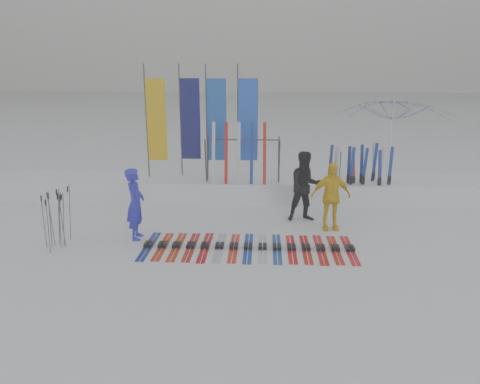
# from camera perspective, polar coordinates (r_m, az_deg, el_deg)

# --- Properties ---
(ground) EXTENTS (120.00, 120.00, 0.00)m
(ground) POSITION_cam_1_polar(r_m,az_deg,el_deg) (9.33, -1.76, -8.51)
(ground) COLOR white
(ground) RESTS_ON ground
(snow_bank) EXTENTS (14.00, 1.60, 0.60)m
(snow_bank) POSITION_cam_1_polar(r_m,az_deg,el_deg) (13.58, -0.18, 0.48)
(snow_bank) COLOR white
(snow_bank) RESTS_ON ground
(person_blue) EXTENTS (0.44, 0.62, 1.61)m
(person_blue) POSITION_cam_1_polar(r_m,az_deg,el_deg) (10.54, -12.63, -1.42)
(person_blue) COLOR #2125C5
(person_blue) RESTS_ON ground
(person_black) EXTENTS (0.95, 0.80, 1.74)m
(person_black) POSITION_cam_1_polar(r_m,az_deg,el_deg) (11.59, 7.97, 0.66)
(person_black) COLOR black
(person_black) RESTS_ON ground
(person_yellow) EXTENTS (0.98, 0.50, 1.60)m
(person_yellow) POSITION_cam_1_polar(r_m,az_deg,el_deg) (11.08, 11.00, -0.53)
(person_yellow) COLOR yellow
(person_yellow) RESTS_ON ground
(tent_canopy) EXTENTS (3.88, 3.93, 2.94)m
(tent_canopy) POSITION_cam_1_polar(r_m,az_deg,el_deg) (14.13, 17.93, 5.19)
(tent_canopy) COLOR white
(tent_canopy) RESTS_ON ground
(ski_row) EXTENTS (4.43, 1.69, 0.07)m
(ski_row) POSITION_cam_1_polar(r_m,az_deg,el_deg) (9.97, 0.98, -6.70)
(ski_row) COLOR navy
(ski_row) RESTS_ON ground
(pole_cluster) EXTENTS (0.48, 0.84, 1.26)m
(pole_cluster) POSITION_cam_1_polar(r_m,az_deg,el_deg) (10.63, -21.42, -3.13)
(pole_cluster) COLOR #595B60
(pole_cluster) RESTS_ON ground
(feather_flags) EXTENTS (3.18, 0.26, 3.20)m
(feather_flags) POSITION_cam_1_polar(r_m,az_deg,el_deg) (13.47, -4.69, 8.73)
(feather_flags) COLOR #383A3F
(feather_flags) RESTS_ON ground
(ski_rack) EXTENTS (2.04, 0.80, 1.23)m
(ski_rack) POSITION_cam_1_polar(r_m,az_deg,el_deg) (12.95, 0.34, 4.67)
(ski_rack) COLOR #383A3F
(ski_rack) RESTS_ON ground
(upright_skis) EXTENTS (1.65, 0.95, 1.68)m
(upright_skis) POSITION_cam_1_polar(r_m,az_deg,el_deg) (13.22, 13.92, 1.85)
(upright_skis) COLOR silver
(upright_skis) RESTS_ON ground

